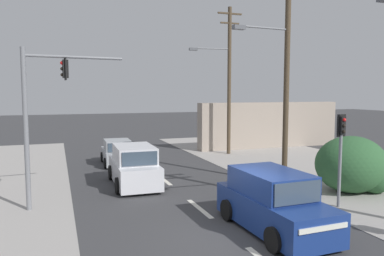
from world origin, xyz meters
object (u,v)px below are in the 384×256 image
at_px(utility_pole_midground_right, 284,70).
at_px(utility_pole_background_right, 228,76).
at_px(suv_oncoming_near, 134,167).
at_px(pedestal_signal_right_kerb, 341,145).
at_px(suv_receding_far, 273,203).
at_px(traffic_signal_mast, 41,107).
at_px(hatchback_crossing_left, 117,153).

distance_m(utility_pole_midground_right, utility_pole_background_right, 8.99).
distance_m(utility_pole_background_right, suv_oncoming_near, 11.39).
bearing_deg(pedestal_signal_right_kerb, utility_pole_midground_right, 89.17).
height_order(utility_pole_midground_right, utility_pole_background_right, utility_pole_background_right).
xyz_separation_m(utility_pole_background_right, suv_receding_far, (-4.99, -13.99, -4.61)).
distance_m(utility_pole_midground_right, suv_oncoming_near, 8.39).
bearing_deg(traffic_signal_mast, utility_pole_background_right, 37.54).
xyz_separation_m(traffic_signal_mast, suv_oncoming_near, (3.89, 2.45, -2.95)).
xyz_separation_m(traffic_signal_mast, hatchback_crossing_left, (3.93, 7.92, -3.13)).
xyz_separation_m(utility_pole_background_right, pedestal_signal_right_kerb, (-1.34, -12.81, -3.08)).
bearing_deg(suv_oncoming_near, pedestal_signal_right_kerb, -42.67).
bearing_deg(traffic_signal_mast, suv_oncoming_near, 32.17).
xyz_separation_m(suv_oncoming_near, hatchback_crossing_left, (0.04, 5.47, -0.18)).
height_order(utility_pole_background_right, traffic_signal_mast, utility_pole_background_right).
bearing_deg(suv_receding_far, utility_pole_background_right, 70.39).
distance_m(suv_oncoming_near, hatchback_crossing_left, 5.48).
xyz_separation_m(utility_pole_background_right, hatchback_crossing_left, (-7.95, -1.21, -4.79)).
relative_size(utility_pole_midground_right, utility_pole_background_right, 0.98).
xyz_separation_m(traffic_signal_mast, pedestal_signal_right_kerb, (10.54, -3.68, -1.42)).
distance_m(utility_pole_background_right, hatchback_crossing_left, 9.36).
bearing_deg(suv_oncoming_near, traffic_signal_mast, -147.83).
distance_m(traffic_signal_mast, suv_receding_far, 8.93).
bearing_deg(traffic_signal_mast, utility_pole_midground_right, 1.22).
relative_size(utility_pole_background_right, hatchback_crossing_left, 2.79).
height_order(utility_pole_midground_right, suv_receding_far, utility_pole_midground_right).
xyz_separation_m(utility_pole_midground_right, utility_pole_background_right, (1.28, 8.90, 0.08)).
distance_m(utility_pole_midground_right, suv_receding_far, 7.76).
bearing_deg(suv_receding_far, hatchback_crossing_left, 103.04).
bearing_deg(utility_pole_background_right, suv_receding_far, -109.61).
relative_size(traffic_signal_mast, suv_oncoming_near, 1.31).
xyz_separation_m(utility_pole_midground_right, suv_receding_far, (-3.71, -5.09, -4.53)).
bearing_deg(suv_receding_far, traffic_signal_mast, 144.78).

